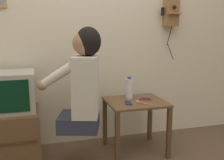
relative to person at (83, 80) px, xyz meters
name	(u,v)px	position (x,y,z in m)	size (l,w,h in m)	color
wall_back	(86,26)	(0.14, 0.55, 0.48)	(6.80, 0.05, 2.55)	beige
side_table	(135,111)	(0.54, 0.10, -0.36)	(0.57, 0.51, 0.54)	brown
person	(83,80)	(0.00, 0.00, 0.00)	(0.60, 0.49, 0.94)	#2D3347
tv_stand	(8,136)	(-0.69, 0.25, -0.55)	(0.59, 0.51, 0.49)	brown
television	(4,92)	(-0.70, 0.26, -0.12)	(0.55, 0.39, 0.37)	#ADA89E
wall_phone_antique	(171,9)	(1.08, 0.46, 0.66)	(0.20, 0.19, 0.79)	olive
cell_phone_held	(128,103)	(0.44, 0.04, -0.25)	(0.09, 0.13, 0.01)	navy
cell_phone_spare	(145,99)	(0.66, 0.13, -0.25)	(0.14, 0.11, 0.01)	maroon
water_bottle	(129,88)	(0.52, 0.22, -0.15)	(0.07, 0.07, 0.23)	silver
toothbrush	(144,103)	(0.58, -0.03, -0.25)	(0.13, 0.15, 0.02)	orange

